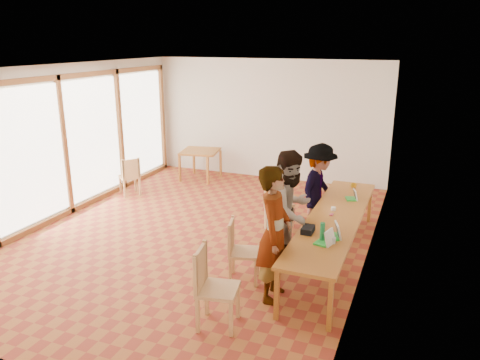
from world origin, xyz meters
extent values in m
plane|color=#975124|center=(0.00, 0.00, 0.00)|extent=(8.00, 8.00, 0.00)
cube|color=beige|center=(0.00, 4.00, 1.50)|extent=(6.00, 0.10, 3.00)
cube|color=beige|center=(0.00, -4.00, 1.50)|extent=(6.00, 0.10, 3.00)
cube|color=beige|center=(3.00, 0.00, 1.50)|extent=(0.10, 8.00, 3.00)
cube|color=white|center=(-2.96, 0.00, 1.50)|extent=(0.10, 8.00, 3.00)
cube|color=white|center=(0.00, 0.00, 3.02)|extent=(6.00, 8.00, 0.04)
cube|color=#AB6626|center=(2.50, -0.16, 0.72)|extent=(0.80, 4.00, 0.05)
cube|color=#AB6626|center=(2.16, -2.10, 0.35)|extent=(0.06, 0.06, 0.70)
cube|color=#AB6626|center=(2.16, 1.78, 0.35)|extent=(0.06, 0.06, 0.70)
cube|color=#AB6626|center=(2.84, -2.10, 0.35)|extent=(0.06, 0.06, 0.70)
cube|color=#AB6626|center=(2.84, 1.78, 0.35)|extent=(0.06, 0.06, 0.70)
cube|color=#AB6626|center=(-1.55, 3.20, 0.72)|extent=(0.90, 0.90, 0.05)
cube|color=#AB6626|center=(-1.94, 2.81, 0.35)|extent=(0.05, 0.05, 0.70)
cube|color=#AB6626|center=(-1.94, 3.59, 0.35)|extent=(0.05, 0.05, 0.70)
cube|color=#AB6626|center=(-1.16, 2.81, 0.35)|extent=(0.05, 0.05, 0.70)
cube|color=#AB6626|center=(-1.16, 3.59, 0.35)|extent=(0.05, 0.05, 0.70)
cube|color=tan|center=(1.52, -2.49, 0.49)|extent=(0.56, 0.56, 0.05)
cube|color=tan|center=(1.31, -2.53, 0.77)|extent=(0.13, 0.48, 0.51)
cube|color=tan|center=(1.41, -1.29, 0.44)|extent=(0.53, 0.53, 0.04)
cube|color=tan|center=(1.22, -1.34, 0.69)|extent=(0.15, 0.43, 0.45)
cube|color=tan|center=(1.29, 0.82, 0.44)|extent=(0.53, 0.53, 0.04)
cube|color=tan|center=(1.11, 0.87, 0.69)|extent=(0.16, 0.43, 0.45)
cube|color=tan|center=(1.73, 2.48, 0.38)|extent=(0.49, 0.49, 0.04)
cube|color=tan|center=(1.57, 2.41, 0.59)|extent=(0.18, 0.35, 0.39)
cube|color=tan|center=(-2.50, 1.46, 0.42)|extent=(0.58, 0.58, 0.04)
cube|color=tan|center=(-2.36, 1.34, 0.66)|extent=(0.29, 0.34, 0.43)
imported|color=gray|center=(1.95, -1.59, 0.95)|extent=(0.53, 0.74, 1.89)
imported|color=gray|center=(1.91, -0.65, 0.94)|extent=(0.98, 1.10, 1.89)
imported|color=gray|center=(2.02, 0.85, 0.84)|extent=(0.76, 1.16, 1.69)
cube|color=green|center=(2.54, -1.22, 0.76)|extent=(0.24, 0.30, 0.03)
cube|color=white|center=(2.63, -1.24, 0.86)|extent=(0.13, 0.25, 0.22)
cube|color=green|center=(2.60, -0.98, 0.76)|extent=(0.27, 0.31, 0.03)
cube|color=white|center=(2.69, -0.94, 0.86)|extent=(0.16, 0.25, 0.22)
cube|color=green|center=(2.60, 0.79, 0.76)|extent=(0.23, 0.26, 0.02)
cube|color=white|center=(2.67, 0.82, 0.84)|extent=(0.13, 0.21, 0.19)
imported|color=#CB8F11|center=(2.54, 1.49, 0.79)|extent=(0.13, 0.13, 0.09)
cylinder|color=#208145|center=(2.51, -1.16, 0.89)|extent=(0.07, 0.07, 0.28)
cylinder|color=silver|center=(2.67, -1.17, 0.80)|extent=(0.07, 0.07, 0.09)
cylinder|color=white|center=(2.42, 0.12, 0.78)|extent=(0.08, 0.08, 0.06)
cube|color=#BA324D|center=(2.44, -0.09, 0.76)|extent=(0.05, 0.10, 0.01)
cube|color=black|center=(2.26, -0.93, 0.80)|extent=(0.16, 0.26, 0.09)
camera|label=1|loc=(3.67, -7.14, 3.45)|focal=35.00mm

